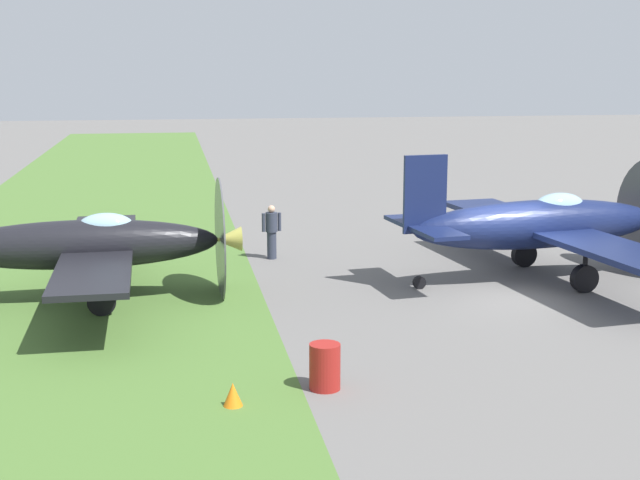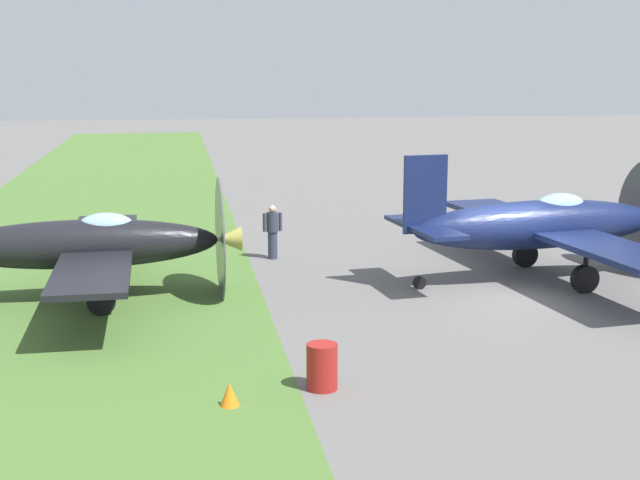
% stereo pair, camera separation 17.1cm
% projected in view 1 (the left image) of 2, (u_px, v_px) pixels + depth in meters
% --- Properties ---
extents(ground_plane, '(160.00, 160.00, 0.00)m').
position_uv_depth(ground_plane, '(515.00, 295.00, 24.05)').
color(ground_plane, '#605E5B').
extents(grass_verge, '(120.00, 11.00, 0.01)m').
position_uv_depth(grass_verge, '(47.00, 316.00, 22.05)').
color(grass_verge, '#476B2D').
rests_on(grass_verge, ground).
extents(airplane_lead, '(10.98, 8.71, 3.89)m').
position_uv_depth(airplane_lead, '(543.00, 224.00, 25.47)').
color(airplane_lead, '#141E47').
rests_on(airplane_lead, ground).
extents(airplane_wingman, '(10.03, 7.98, 3.59)m').
position_uv_depth(airplane_wingman, '(88.00, 245.00, 23.22)').
color(airplane_wingman, black).
rests_on(airplane_wingman, ground).
extents(ground_crew_mechanic, '(0.38, 0.63, 1.73)m').
position_uv_depth(ground_crew_mechanic, '(272.00, 231.00, 28.36)').
color(ground_crew_mechanic, '#2D3342').
rests_on(ground_crew_mechanic, ground).
extents(fuel_drum, '(0.60, 0.60, 0.90)m').
position_uv_depth(fuel_drum, '(325.00, 367.00, 17.02)').
color(fuel_drum, maroon).
rests_on(fuel_drum, ground).
extents(runway_marker_cone, '(0.36, 0.36, 0.44)m').
position_uv_depth(runway_marker_cone, '(233.00, 395.00, 16.21)').
color(runway_marker_cone, orange).
rests_on(runway_marker_cone, ground).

